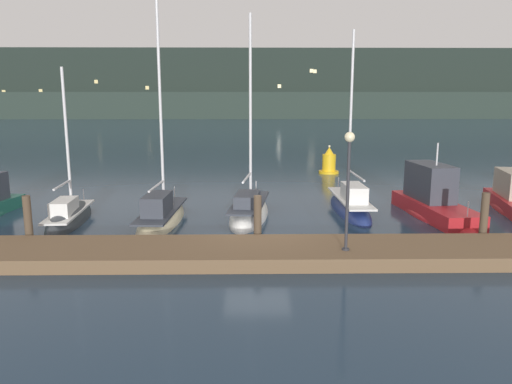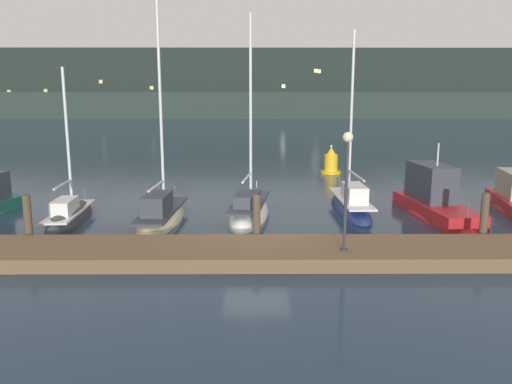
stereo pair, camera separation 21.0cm
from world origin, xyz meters
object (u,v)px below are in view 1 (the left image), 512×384
Objects in this scene: sailboat_berth_3 at (69,220)px; channel_buoy at (329,163)px; motorboat_berth_7 at (433,206)px; sailboat_berth_4 at (161,219)px; dock_lamppost at (348,172)px; sailboat_berth_5 at (249,214)px; sailboat_berth_6 at (350,208)px.

channel_buoy is (13.15, 13.26, 0.62)m from sailboat_berth_3.
sailboat_berth_4 is at bearing -175.12° from motorboat_berth_7.
dock_lamppost is at bearing -26.57° from sailboat_berth_3.
sailboat_berth_5 reaches higher than sailboat_berth_6.
motorboat_berth_7 is at bearing 3.51° from sailboat_berth_3.
sailboat_berth_6 reaches higher than channel_buoy.
sailboat_berth_3 is 12.48m from sailboat_berth_6.
motorboat_berth_7 is 12.59m from channel_buoy.
sailboat_berth_4 reaches higher than channel_buoy.
sailboat_berth_6 is at bearing 12.07° from sailboat_berth_5.
sailboat_berth_6 reaches higher than motorboat_berth_7.
dock_lamppost is at bearing -37.95° from sailboat_berth_4.
motorboat_berth_7 is at bearing -77.48° from channel_buoy.
sailboat_berth_5 is 7.53m from dock_lamppost.
sailboat_berth_5 is at bearing 13.96° from sailboat_berth_4.
sailboat_berth_4 is 2.61× the size of dock_lamppost.
sailboat_berth_5 is 8.24m from motorboat_berth_7.
motorboat_berth_7 is (11.97, 1.02, 0.27)m from sailboat_berth_4.
motorboat_berth_7 is at bearing 4.88° from sailboat_berth_4.
sailboat_berth_5 is 2.50× the size of dock_lamppost.
sailboat_berth_4 is at bearing -167.09° from sailboat_berth_6.
sailboat_berth_5 is (3.73, 0.93, -0.04)m from sailboat_berth_4.
sailboat_berth_3 is 0.83× the size of sailboat_berth_6.
sailboat_berth_3 is 3.91m from sailboat_berth_4.
dock_lamppost is (-5.16, -6.33, 2.57)m from motorboat_berth_7.
dock_lamppost is at bearing -97.43° from channel_buoy.
sailboat_berth_6 is 11.42m from channel_buoy.
sailboat_berth_6 is (12.33, 1.88, 0.07)m from sailboat_berth_3.
sailboat_berth_6 is at bearing -94.10° from channel_buoy.
sailboat_berth_6 is at bearing 12.91° from sailboat_berth_4.
channel_buoy is at bearing 82.57° from dock_lamppost.
dock_lamppost is (3.08, -6.24, 2.88)m from sailboat_berth_5.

